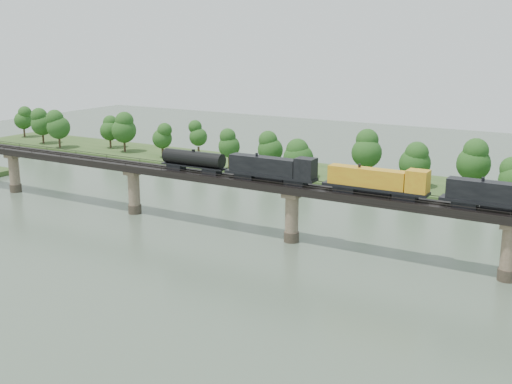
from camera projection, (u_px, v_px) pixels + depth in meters
The scene contains 6 objects.
ground at pixel (203, 293), 100.65m from camera, with size 400.00×400.00×0.00m, color #3D4D3C.
far_bank at pixel (386, 183), 171.49m from camera, with size 300.00×24.00×1.60m, color #2D471C.
bridge at pixel (292, 215), 124.40m from camera, with size 236.00×30.00×11.50m.
bridge_superstructure at pixel (292, 183), 122.88m from camera, with size 220.00×4.90×0.75m.
far_treeline at pixel (352, 153), 169.87m from camera, with size 289.06×17.54×13.60m.
freight_train at pixel (339, 177), 117.58m from camera, with size 78.66×3.06×5.41m.
Camera 1 is at (54.89, -76.58, 39.70)m, focal length 45.00 mm.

